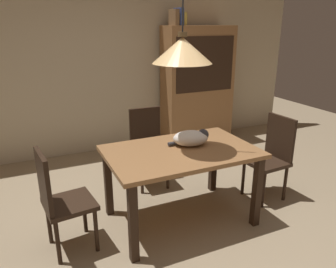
{
  "coord_description": "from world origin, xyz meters",
  "views": [
    {
      "loc": [
        -1.23,
        -2.16,
        1.88
      ],
      "look_at": [
        0.03,
        0.58,
        0.85
      ],
      "focal_mm": 34.83,
      "sensor_mm": 36.0,
      "label": 1
    }
  ],
  "objects_px": {
    "chair_far_back": "(148,144)",
    "book_brown_thick": "(174,17)",
    "dining_table": "(181,160)",
    "cat_sleeping": "(192,138)",
    "book_blue_wide": "(179,17)",
    "book_yellow_short": "(183,19)",
    "chair_left_side": "(59,198)",
    "pendant_lamp": "(182,50)",
    "hutch_bookcase": "(197,89)",
    "chair_right_side": "(272,154)"
  },
  "relations": [
    {
      "from": "chair_far_back",
      "to": "book_brown_thick",
      "type": "distance_m",
      "value": 1.98
    },
    {
      "from": "dining_table",
      "to": "cat_sleeping",
      "type": "bearing_deg",
      "value": 22.65
    },
    {
      "from": "dining_table",
      "to": "book_blue_wide",
      "type": "relative_size",
      "value": 5.83
    },
    {
      "from": "dining_table",
      "to": "book_yellow_short",
      "type": "height_order",
      "value": "book_yellow_short"
    },
    {
      "from": "chair_far_back",
      "to": "chair_left_side",
      "type": "bearing_deg",
      "value": -141.88
    },
    {
      "from": "pendant_lamp",
      "to": "hutch_bookcase",
      "type": "relative_size",
      "value": 0.7
    },
    {
      "from": "dining_table",
      "to": "chair_left_side",
      "type": "bearing_deg",
      "value": -179.54
    },
    {
      "from": "book_brown_thick",
      "to": "book_blue_wide",
      "type": "bearing_deg",
      "value": 0.0
    },
    {
      "from": "book_brown_thick",
      "to": "book_yellow_short",
      "type": "distance_m",
      "value": 0.14
    },
    {
      "from": "cat_sleeping",
      "to": "book_blue_wide",
      "type": "bearing_deg",
      "value": 67.54
    },
    {
      "from": "dining_table",
      "to": "book_yellow_short",
      "type": "distance_m",
      "value": 2.53
    },
    {
      "from": "pendant_lamp",
      "to": "hutch_bookcase",
      "type": "height_order",
      "value": "pendant_lamp"
    },
    {
      "from": "pendant_lamp",
      "to": "book_brown_thick",
      "type": "relative_size",
      "value": 5.42
    },
    {
      "from": "dining_table",
      "to": "chair_right_side",
      "type": "height_order",
      "value": "chair_right_side"
    },
    {
      "from": "dining_table",
      "to": "pendant_lamp",
      "type": "relative_size",
      "value": 1.08
    },
    {
      "from": "chair_right_side",
      "to": "book_yellow_short",
      "type": "relative_size",
      "value": 4.65
    },
    {
      "from": "dining_table",
      "to": "book_blue_wide",
      "type": "height_order",
      "value": "book_blue_wide"
    },
    {
      "from": "chair_right_side",
      "to": "book_blue_wide",
      "type": "relative_size",
      "value": 3.88
    },
    {
      "from": "chair_right_side",
      "to": "pendant_lamp",
      "type": "bearing_deg",
      "value": -179.75
    },
    {
      "from": "dining_table",
      "to": "book_brown_thick",
      "type": "height_order",
      "value": "book_brown_thick"
    },
    {
      "from": "dining_table",
      "to": "chair_far_back",
      "type": "relative_size",
      "value": 1.51
    },
    {
      "from": "pendant_lamp",
      "to": "book_yellow_short",
      "type": "relative_size",
      "value": 6.5
    },
    {
      "from": "dining_table",
      "to": "hutch_bookcase",
      "type": "relative_size",
      "value": 0.76
    },
    {
      "from": "pendant_lamp",
      "to": "chair_left_side",
      "type": "bearing_deg",
      "value": -179.54
    },
    {
      "from": "dining_table",
      "to": "hutch_bookcase",
      "type": "bearing_deg",
      "value": 56.86
    },
    {
      "from": "chair_far_back",
      "to": "book_yellow_short",
      "type": "height_order",
      "value": "book_yellow_short"
    },
    {
      "from": "pendant_lamp",
      "to": "book_yellow_short",
      "type": "height_order",
      "value": "pendant_lamp"
    },
    {
      "from": "dining_table",
      "to": "chair_right_side",
      "type": "xyz_separation_m",
      "value": [
        1.13,
        0.0,
        -0.14
      ]
    },
    {
      "from": "pendant_lamp",
      "to": "hutch_bookcase",
      "type": "bearing_deg",
      "value": 56.86
    },
    {
      "from": "chair_left_side",
      "to": "hutch_bookcase",
      "type": "height_order",
      "value": "hutch_bookcase"
    },
    {
      "from": "book_yellow_short",
      "to": "hutch_bookcase",
      "type": "bearing_deg",
      "value": -0.31
    },
    {
      "from": "cat_sleeping",
      "to": "hutch_bookcase",
      "type": "bearing_deg",
      "value": 59.18
    },
    {
      "from": "book_brown_thick",
      "to": "hutch_bookcase",
      "type": "bearing_deg",
      "value": -0.21
    },
    {
      "from": "chair_left_side",
      "to": "book_yellow_short",
      "type": "bearing_deg",
      "value": 42.65
    },
    {
      "from": "pendant_lamp",
      "to": "book_brown_thick",
      "type": "xyz_separation_m",
      "value": [
        0.85,
        1.94,
        0.3
      ]
    },
    {
      "from": "book_yellow_short",
      "to": "chair_right_side",
      "type": "bearing_deg",
      "value": -85.8
    },
    {
      "from": "chair_left_side",
      "to": "dining_table",
      "type": "bearing_deg",
      "value": 0.46
    },
    {
      "from": "cat_sleeping",
      "to": "hutch_bookcase",
      "type": "height_order",
      "value": "hutch_bookcase"
    },
    {
      "from": "chair_far_back",
      "to": "cat_sleeping",
      "type": "height_order",
      "value": "chair_far_back"
    },
    {
      "from": "pendant_lamp",
      "to": "book_brown_thick",
      "type": "bearing_deg",
      "value": 66.41
    },
    {
      "from": "chair_right_side",
      "to": "book_blue_wide",
      "type": "xyz_separation_m",
      "value": [
        -0.21,
        1.93,
        1.46
      ]
    },
    {
      "from": "dining_table",
      "to": "chair_far_back",
      "type": "height_order",
      "value": "chair_far_back"
    },
    {
      "from": "chair_left_side",
      "to": "cat_sleeping",
      "type": "distance_m",
      "value": 1.31
    },
    {
      "from": "dining_table",
      "to": "book_yellow_short",
      "type": "xyz_separation_m",
      "value": [
        0.99,
        1.94,
        1.29
      ]
    },
    {
      "from": "chair_far_back",
      "to": "cat_sleeping",
      "type": "bearing_deg",
      "value": -80.15
    },
    {
      "from": "chair_left_side",
      "to": "book_yellow_short",
      "type": "distance_m",
      "value": 3.21
    },
    {
      "from": "chair_far_back",
      "to": "book_brown_thick",
      "type": "bearing_deg",
      "value": 51.5
    },
    {
      "from": "cat_sleeping",
      "to": "book_yellow_short",
      "type": "bearing_deg",
      "value": 65.87
    },
    {
      "from": "chair_far_back",
      "to": "hutch_bookcase",
      "type": "bearing_deg",
      "value": 40.0
    },
    {
      "from": "pendant_lamp",
      "to": "cat_sleeping",
      "type": "bearing_deg",
      "value": 22.65
    }
  ]
}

